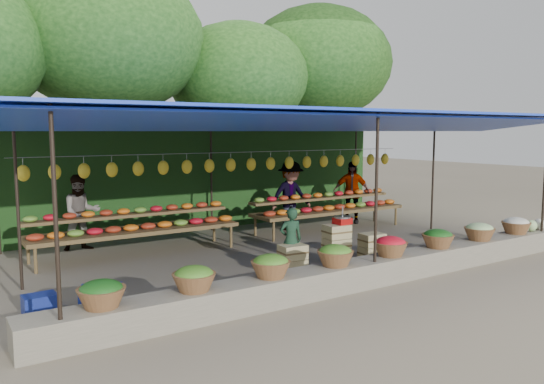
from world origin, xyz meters
TOP-DOWN VIEW (x-y plane):
  - ground at (0.00, 0.00)m, footprint 60.00×60.00m
  - stone_curb at (0.00, -2.75)m, footprint 10.60×0.55m
  - stall_canopy at (0.00, 0.07)m, footprint 10.80×6.60m
  - produce_baskets at (-0.10, -2.75)m, footprint 8.98×0.58m
  - netting_backdrop at (0.00, 3.15)m, footprint 10.60×0.06m
  - tree_row at (0.50, 6.09)m, footprint 16.51×5.50m
  - fruit_table_left at (-2.49, 1.35)m, footprint 4.21×0.95m
  - fruit_table_right at (2.51, 1.35)m, footprint 4.21×0.95m
  - crate_counter at (0.32, -1.54)m, footprint 2.38×0.38m
  - weighing_scale at (0.48, -1.54)m, footprint 0.31×0.31m
  - vendor_seated at (-0.61, -1.42)m, footprint 0.48×0.38m
  - customer_left at (-3.30, 2.37)m, footprint 0.78×0.61m
  - customer_mid at (1.69, 1.84)m, footprint 1.15×0.69m
  - customer_right at (3.69, 1.82)m, footprint 1.02×0.95m
  - blue_crate_front at (-4.01, -1.64)m, footprint 0.66×0.58m
  - blue_crate_back at (-4.76, -1.32)m, footprint 0.45×0.33m

SIDE VIEW (x-z plane):
  - ground at x=0.00m, z-range 0.00..0.00m
  - blue_crate_back at x=-4.76m, z-range 0.00..0.26m
  - blue_crate_front at x=-4.01m, z-range 0.00..0.33m
  - stone_curb at x=0.00m, z-range 0.00..0.40m
  - crate_counter at x=0.32m, z-range -0.07..0.70m
  - produce_baskets at x=-0.10m, z-range 0.40..0.73m
  - vendor_seated at x=-0.61m, z-range 0.00..1.15m
  - fruit_table_left at x=-2.49m, z-range 0.14..1.07m
  - fruit_table_right at x=2.51m, z-range 0.14..1.07m
  - customer_left at x=-3.30m, z-range 0.00..1.60m
  - customer_right at x=3.69m, z-range 0.00..1.68m
  - weighing_scale at x=0.48m, z-range 0.68..1.01m
  - customer_mid at x=1.69m, z-range 0.00..1.74m
  - netting_backdrop at x=0.00m, z-range 0.00..2.50m
  - stall_canopy at x=0.00m, z-range 1.27..4.09m
  - tree_row at x=0.50m, z-range 1.14..8.26m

